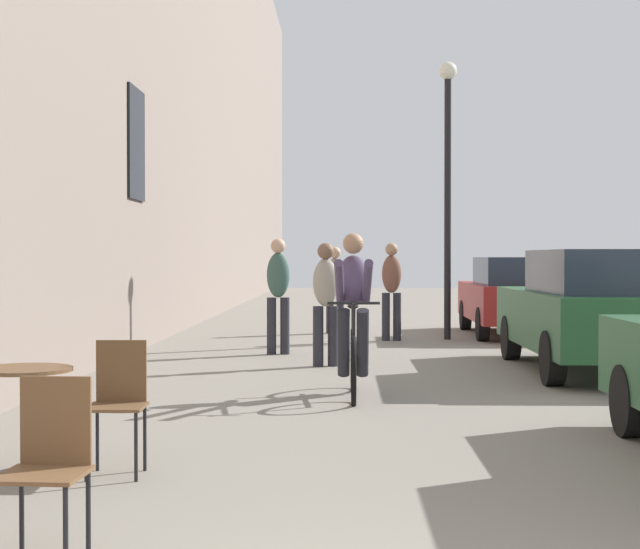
# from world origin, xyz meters

# --- Properties ---
(cafe_chair_near_toward_street) EXTENTS (0.40, 0.40, 0.89)m
(cafe_chair_near_toward_street) POSITION_xyz_m (-1.39, 1.84, 0.52)
(cafe_chair_near_toward_street) COLOR black
(cafe_chair_near_toward_street) RESTS_ON ground_plane
(cafe_table_mid) EXTENTS (0.64, 0.64, 0.72)m
(cafe_table_mid) POSITION_xyz_m (-2.15, 3.80, 0.52)
(cafe_table_mid) COLOR black
(cafe_table_mid) RESTS_ON ground_plane
(cafe_chair_mid_toward_wall) EXTENTS (0.39, 0.39, 0.89)m
(cafe_chair_mid_toward_wall) POSITION_xyz_m (-1.53, 3.88, 0.52)
(cafe_chair_mid_toward_wall) COLOR black
(cafe_chair_mid_toward_wall) RESTS_ON ground_plane
(cyclist_on_bicycle) EXTENTS (0.52, 1.76, 1.74)m
(cyclist_on_bicycle) POSITION_xyz_m (0.08, 7.66, 0.81)
(cyclist_on_bicycle) COLOR black
(cyclist_on_bicycle) RESTS_ON ground_plane
(pedestrian_near) EXTENTS (0.38, 0.29, 1.65)m
(pedestrian_near) POSITION_xyz_m (-0.26, 10.43, 0.93)
(pedestrian_near) COLOR #26262D
(pedestrian_near) RESTS_ON ground_plane
(pedestrian_mid) EXTENTS (0.36, 0.28, 1.73)m
(pedestrian_mid) POSITION_xyz_m (-1.00, 12.04, 0.98)
(pedestrian_mid) COLOR #26262D
(pedestrian_mid) RESTS_ON ground_plane
(pedestrian_far) EXTENTS (0.38, 0.30, 1.70)m
(pedestrian_far) POSITION_xyz_m (0.81, 14.49, 0.96)
(pedestrian_far) COLOR #26262D
(pedestrian_far) RESTS_ON ground_plane
(pedestrian_furthest) EXTENTS (0.36, 0.26, 1.65)m
(pedestrian_furthest) POSITION_xyz_m (-0.19, 16.18, 0.93)
(pedestrian_furthest) COLOR #26262D
(pedestrian_furthest) RESTS_ON ground_plane
(street_lamp) EXTENTS (0.32, 0.32, 4.90)m
(street_lamp) POSITION_xyz_m (1.81, 14.81, 3.11)
(street_lamp) COLOR black
(street_lamp) RESTS_ON ground_plane
(parked_car_second) EXTENTS (1.85, 4.35, 1.54)m
(parked_car_second) POSITION_xyz_m (3.16, 9.80, 0.80)
(parked_car_second) COLOR #23512D
(parked_car_second) RESTS_ON ground_plane
(parked_car_third) EXTENTS (1.77, 4.11, 1.45)m
(parked_car_third) POSITION_xyz_m (3.17, 15.67, 0.75)
(parked_car_third) COLOR maroon
(parked_car_third) RESTS_ON ground_plane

